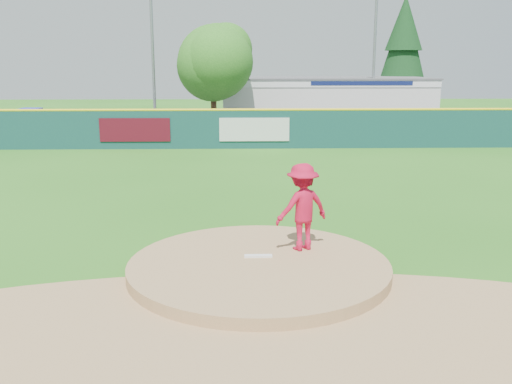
{
  "coord_description": "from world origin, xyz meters",
  "views": [
    {
      "loc": [
        -0.39,
        -11.35,
        4.32
      ],
      "look_at": [
        0.0,
        2.0,
        1.3
      ],
      "focal_mm": 40.0,
      "sensor_mm": 36.0,
      "label": 1
    }
  ],
  "objects_px": {
    "deciduous_tree": "(213,60)",
    "light_pole_left": "(152,36)",
    "conifer_tree": "(403,48)",
    "playground_slide": "(31,123)",
    "light_pole_right": "(375,45)",
    "van": "(195,128)",
    "pool_building_grp": "(324,99)",
    "pitcher": "(302,207)"
  },
  "relations": [
    {
      "from": "deciduous_tree",
      "to": "light_pole_left",
      "type": "bearing_deg",
      "value": 153.43
    },
    {
      "from": "conifer_tree",
      "to": "playground_slide",
      "type": "bearing_deg",
      "value": -152.41
    },
    {
      "from": "playground_slide",
      "to": "light_pole_right",
      "type": "relative_size",
      "value": 0.32
    },
    {
      "from": "conifer_tree",
      "to": "light_pole_left",
      "type": "xyz_separation_m",
      "value": [
        -19.0,
        -9.0,
        0.51
      ]
    },
    {
      "from": "van",
      "to": "pool_building_grp",
      "type": "bearing_deg",
      "value": -49.01
    },
    {
      "from": "deciduous_tree",
      "to": "pool_building_grp",
      "type": "bearing_deg",
      "value": 41.16
    },
    {
      "from": "light_pole_left",
      "to": "van",
      "type": "bearing_deg",
      "value": -60.39
    },
    {
      "from": "deciduous_tree",
      "to": "playground_slide",
      "type": "bearing_deg",
      "value": -167.24
    },
    {
      "from": "van",
      "to": "deciduous_tree",
      "type": "bearing_deg",
      "value": -23.95
    },
    {
      "from": "playground_slide",
      "to": "van",
      "type": "bearing_deg",
      "value": -5.59
    },
    {
      "from": "pool_building_grp",
      "to": "light_pole_right",
      "type": "distance_m",
      "value": 5.75
    },
    {
      "from": "light_pole_right",
      "to": "playground_slide",
      "type": "bearing_deg",
      "value": -163.51
    },
    {
      "from": "van",
      "to": "light_pole_right",
      "type": "bearing_deg",
      "value": -66.54
    },
    {
      "from": "van",
      "to": "playground_slide",
      "type": "xyz_separation_m",
      "value": [
        -9.72,
        0.95,
        0.22
      ]
    },
    {
      "from": "playground_slide",
      "to": "conifer_tree",
      "type": "distance_m",
      "value": 29.34
    },
    {
      "from": "light_pole_left",
      "to": "light_pole_right",
      "type": "bearing_deg",
      "value": 7.59
    },
    {
      "from": "van",
      "to": "light_pole_left",
      "type": "height_order",
      "value": "light_pole_left"
    },
    {
      "from": "pitcher",
      "to": "playground_slide",
      "type": "xyz_separation_m",
      "value": [
        -13.66,
        21.77,
        -0.33
      ]
    },
    {
      "from": "light_pole_right",
      "to": "pool_building_grp",
      "type": "bearing_deg",
      "value": 135.05
    },
    {
      "from": "deciduous_tree",
      "to": "conifer_tree",
      "type": "height_order",
      "value": "conifer_tree"
    },
    {
      "from": "deciduous_tree",
      "to": "conifer_tree",
      "type": "bearing_deg",
      "value": 36.25
    },
    {
      "from": "van",
      "to": "pitcher",
      "type": "bearing_deg",
      "value": -177.48
    },
    {
      "from": "van",
      "to": "light_pole_right",
      "type": "distance_m",
      "value": 14.86
    },
    {
      "from": "van",
      "to": "deciduous_tree",
      "type": "height_order",
      "value": "deciduous_tree"
    },
    {
      "from": "van",
      "to": "conifer_tree",
      "type": "relative_size",
      "value": 0.49
    },
    {
      "from": "playground_slide",
      "to": "deciduous_tree",
      "type": "distance_m",
      "value": 11.54
    },
    {
      "from": "pitcher",
      "to": "light_pole_right",
      "type": "height_order",
      "value": "light_pole_right"
    },
    {
      "from": "pitcher",
      "to": "light_pole_left",
      "type": "distance_m",
      "value": 27.53
    },
    {
      "from": "van",
      "to": "light_pole_left",
      "type": "relative_size",
      "value": 0.43
    },
    {
      "from": "van",
      "to": "deciduous_tree",
      "type": "relative_size",
      "value": 0.64
    },
    {
      "from": "conifer_tree",
      "to": "light_pole_right",
      "type": "relative_size",
      "value": 0.95
    },
    {
      "from": "pitcher",
      "to": "conifer_tree",
      "type": "relative_size",
      "value": 0.2
    },
    {
      "from": "pitcher",
      "to": "deciduous_tree",
      "type": "bearing_deg",
      "value": -107.91
    },
    {
      "from": "deciduous_tree",
      "to": "light_pole_right",
      "type": "height_order",
      "value": "light_pole_right"
    },
    {
      "from": "light_pole_left",
      "to": "playground_slide",
      "type": "bearing_deg",
      "value": -146.49
    },
    {
      "from": "light_pole_left",
      "to": "light_pole_right",
      "type": "height_order",
      "value": "light_pole_left"
    },
    {
      "from": "light_pole_right",
      "to": "van",
      "type": "bearing_deg",
      "value": -148.35
    },
    {
      "from": "pool_building_grp",
      "to": "conifer_tree",
      "type": "distance_m",
      "value": 8.95
    },
    {
      "from": "pitcher",
      "to": "van",
      "type": "height_order",
      "value": "pitcher"
    },
    {
      "from": "light_pole_left",
      "to": "light_pole_right",
      "type": "xyz_separation_m",
      "value": [
        15.0,
        2.0,
        -0.51
      ]
    },
    {
      "from": "pool_building_grp",
      "to": "deciduous_tree",
      "type": "xyz_separation_m",
      "value": [
        -8.0,
        -6.99,
        2.89
      ]
    },
    {
      "from": "playground_slide",
      "to": "conifer_tree",
      "type": "bearing_deg",
      "value": 27.59
    }
  ]
}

